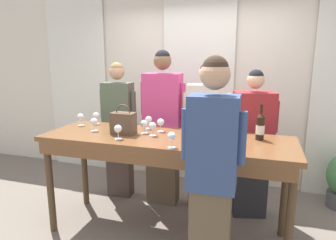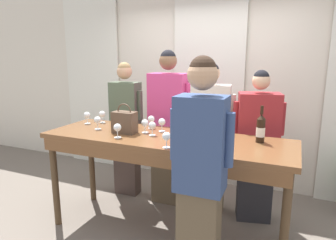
{
  "view_description": "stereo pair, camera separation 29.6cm",
  "coord_description": "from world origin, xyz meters",
  "px_view_note": "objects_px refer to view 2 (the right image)",
  "views": [
    {
      "loc": [
        0.87,
        -2.68,
        1.82
      ],
      "look_at": [
        0.0,
        0.08,
        1.19
      ],
      "focal_mm": 32.0,
      "sensor_mm": 36.0,
      "label": 1
    },
    {
      "loc": [
        1.15,
        -2.58,
        1.82
      ],
      "look_at": [
        0.0,
        0.08,
        1.19
      ],
      "focal_mm": 32.0,
      "sensor_mm": 36.0,
      "label": 2
    }
  ],
  "objects_px": {
    "wine_glass_front_right": "(117,128)",
    "wine_glass_back_right": "(102,115)",
    "wine_glass_front_left": "(152,126)",
    "handbag": "(125,122)",
    "guest_cream_sweater": "(210,138)",
    "wine_glass_center_right": "(98,121)",
    "wine_glass_center_left": "(151,120)",
    "wine_glass_center_mid": "(145,124)",
    "guest_olive_jacket": "(126,127)",
    "tasting_bar": "(164,148)",
    "wine_bottle": "(261,129)",
    "wine_glass_near_host": "(166,137)",
    "host_pouring": "(200,178)",
    "guest_pink_top": "(168,127)",
    "wine_glass_back_mid": "(87,115)",
    "wine_glass_front_mid": "(196,135)",
    "guest_striped_shirt": "(257,148)",
    "wine_glass_back_left": "(162,122)"
  },
  "relations": [
    {
      "from": "wine_bottle",
      "to": "wine_glass_back_left",
      "type": "relative_size",
      "value": 2.44
    },
    {
      "from": "wine_glass_front_right",
      "to": "host_pouring",
      "type": "bearing_deg",
      "value": -23.56
    },
    {
      "from": "guest_striped_shirt",
      "to": "wine_glass_front_right",
      "type": "bearing_deg",
      "value": -143.81
    },
    {
      "from": "guest_pink_top",
      "to": "guest_cream_sweater",
      "type": "relative_size",
      "value": 1.08
    },
    {
      "from": "wine_glass_near_host",
      "to": "host_pouring",
      "type": "relative_size",
      "value": 0.08
    },
    {
      "from": "wine_glass_front_right",
      "to": "wine_glass_back_right",
      "type": "relative_size",
      "value": 1.0
    },
    {
      "from": "wine_glass_back_mid",
      "to": "guest_pink_top",
      "type": "xyz_separation_m",
      "value": [
        0.81,
        0.5,
        -0.18
      ]
    },
    {
      "from": "wine_glass_front_right",
      "to": "wine_glass_near_host",
      "type": "xyz_separation_m",
      "value": [
        0.56,
        -0.11,
        -0.0
      ]
    },
    {
      "from": "wine_glass_front_right",
      "to": "wine_glass_back_right",
      "type": "height_order",
      "value": "same"
    },
    {
      "from": "wine_glass_center_mid",
      "to": "wine_glass_near_host",
      "type": "distance_m",
      "value": 0.56
    },
    {
      "from": "tasting_bar",
      "to": "wine_glass_back_mid",
      "type": "bearing_deg",
      "value": 170.06
    },
    {
      "from": "wine_glass_near_host",
      "to": "wine_glass_center_mid",
      "type": "bearing_deg",
      "value": 136.89
    },
    {
      "from": "wine_glass_center_right",
      "to": "wine_glass_back_right",
      "type": "bearing_deg",
      "value": 117.15
    },
    {
      "from": "wine_glass_front_left",
      "to": "wine_glass_center_right",
      "type": "xyz_separation_m",
      "value": [
        -0.65,
        -0.01,
        -0.0
      ]
    },
    {
      "from": "wine_glass_center_mid",
      "to": "wine_glass_back_right",
      "type": "height_order",
      "value": "same"
    },
    {
      "from": "wine_glass_front_right",
      "to": "guest_cream_sweater",
      "type": "xyz_separation_m",
      "value": [
        0.67,
        0.88,
        -0.25
      ]
    },
    {
      "from": "tasting_bar",
      "to": "wine_glass_center_right",
      "type": "xyz_separation_m",
      "value": [
        -0.78,
        0.01,
        0.21
      ]
    },
    {
      "from": "tasting_bar",
      "to": "guest_pink_top",
      "type": "xyz_separation_m",
      "value": [
        -0.25,
        0.69,
        0.03
      ]
    },
    {
      "from": "wine_glass_center_left",
      "to": "wine_glass_center_mid",
      "type": "relative_size",
      "value": 1.0
    },
    {
      "from": "guest_olive_jacket",
      "to": "guest_cream_sweater",
      "type": "xyz_separation_m",
      "value": [
        1.12,
        0.0,
        -0.02
      ]
    },
    {
      "from": "wine_glass_back_mid",
      "to": "host_pouring",
      "type": "height_order",
      "value": "host_pouring"
    },
    {
      "from": "handbag",
      "to": "guest_striped_shirt",
      "type": "relative_size",
      "value": 0.18
    },
    {
      "from": "guest_striped_shirt",
      "to": "wine_glass_front_left",
      "type": "bearing_deg",
      "value": -144.28
    },
    {
      "from": "wine_glass_center_left",
      "to": "wine_glass_center_mid",
      "type": "height_order",
      "value": "same"
    },
    {
      "from": "wine_bottle",
      "to": "wine_glass_center_mid",
      "type": "xyz_separation_m",
      "value": [
        -1.12,
        -0.11,
        -0.03
      ]
    },
    {
      "from": "handbag",
      "to": "host_pouring",
      "type": "xyz_separation_m",
      "value": [
        0.99,
        -0.6,
        -0.21
      ]
    },
    {
      "from": "wine_glass_front_left",
      "to": "guest_cream_sweater",
      "type": "height_order",
      "value": "guest_cream_sweater"
    },
    {
      "from": "handbag",
      "to": "wine_glass_front_mid",
      "type": "xyz_separation_m",
      "value": [
        0.81,
        -0.14,
        -0.02
      ]
    },
    {
      "from": "guest_pink_top",
      "to": "wine_glass_center_left",
      "type": "bearing_deg",
      "value": -93.34
    },
    {
      "from": "wine_glass_back_right",
      "to": "wine_glass_near_host",
      "type": "bearing_deg",
      "value": -28.94
    },
    {
      "from": "handbag",
      "to": "guest_pink_top",
      "type": "xyz_separation_m",
      "value": [
        0.18,
        0.69,
        -0.2
      ]
    },
    {
      "from": "wine_glass_front_left",
      "to": "handbag",
      "type": "bearing_deg",
      "value": -175.64
    },
    {
      "from": "wine_glass_center_left",
      "to": "wine_glass_back_left",
      "type": "distance_m",
      "value": 0.18
    },
    {
      "from": "wine_bottle",
      "to": "wine_glass_near_host",
      "type": "relative_size",
      "value": 2.44
    },
    {
      "from": "wine_glass_near_host",
      "to": "guest_pink_top",
      "type": "xyz_separation_m",
      "value": [
        -0.41,
        0.98,
        -0.18
      ]
    },
    {
      "from": "wine_glass_front_mid",
      "to": "wine_glass_center_mid",
      "type": "bearing_deg",
      "value": 159.53
    },
    {
      "from": "tasting_bar",
      "to": "wine_glass_center_mid",
      "type": "distance_m",
      "value": 0.33
    },
    {
      "from": "wine_glass_near_host",
      "to": "guest_pink_top",
      "type": "height_order",
      "value": "guest_pink_top"
    },
    {
      "from": "wine_glass_front_left",
      "to": "tasting_bar",
      "type": "bearing_deg",
      "value": -7.19
    },
    {
      "from": "handbag",
      "to": "wine_glass_center_right",
      "type": "distance_m",
      "value": 0.35
    },
    {
      "from": "wine_glass_center_right",
      "to": "guest_pink_top",
      "type": "relative_size",
      "value": 0.07
    },
    {
      "from": "wine_bottle",
      "to": "guest_pink_top",
      "type": "bearing_deg",
      "value": 156.32
    },
    {
      "from": "tasting_bar",
      "to": "guest_cream_sweater",
      "type": "bearing_deg",
      "value": 68.42
    },
    {
      "from": "wine_bottle",
      "to": "wine_glass_front_mid",
      "type": "xyz_separation_m",
      "value": [
        -0.5,
        -0.34,
        -0.03
      ]
    },
    {
      "from": "tasting_bar",
      "to": "wine_glass_back_right",
      "type": "relative_size",
      "value": 17.67
    },
    {
      "from": "guest_pink_top",
      "to": "host_pouring",
      "type": "height_order",
      "value": "guest_pink_top"
    },
    {
      "from": "wine_glass_front_right",
      "to": "wine_glass_front_mid",
      "type": "bearing_deg",
      "value": 3.08
    },
    {
      "from": "handbag",
      "to": "wine_glass_front_left",
      "type": "relative_size",
      "value": 2.2
    },
    {
      "from": "wine_glass_center_left",
      "to": "wine_glass_near_host",
      "type": "relative_size",
      "value": 1.0
    },
    {
      "from": "wine_bottle",
      "to": "guest_striped_shirt",
      "type": "bearing_deg",
      "value": 98.82
    }
  ]
}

